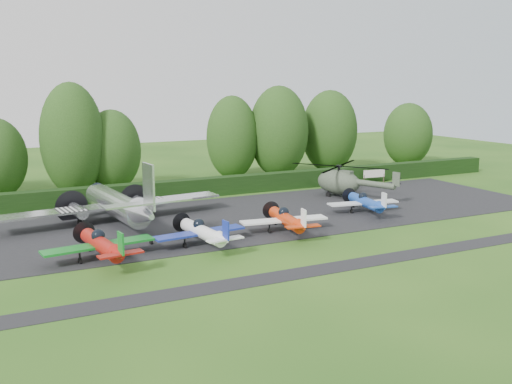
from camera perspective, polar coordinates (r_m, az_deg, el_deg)
name	(u,v)px	position (r m, az deg, el deg)	size (l,w,h in m)	color
ground	(250,251)	(42.50, -0.65, -5.93)	(160.00, 160.00, 0.00)	#214C15
apron	(202,222)	(51.39, -5.44, -3.00)	(70.00, 18.00, 0.01)	black
taxiway_verge	(289,275)	(37.43, 3.33, -8.30)	(70.00, 2.00, 0.00)	black
hedgerow	(165,200)	(61.57, -9.06, -0.76)	(90.00, 1.60, 2.00)	black
transport_plane	(117,204)	(51.23, -13.71, -1.22)	(20.41, 15.65, 6.54)	silver
light_plane_red	(101,244)	(41.12, -15.19, -5.07)	(7.85, 8.25, 3.02)	#9C150E
light_plane_white	(202,232)	(43.48, -5.38, -3.98)	(7.34, 7.72, 2.82)	white
light_plane_orange	(286,219)	(47.25, 3.03, -2.73)	(7.40, 7.78, 2.84)	red
light_plane_blue	(365,202)	(55.21, 10.89, -0.99)	(6.99, 7.35, 2.69)	#1B45A3
helicopter	(339,180)	(62.66, 8.30, 1.20)	(10.81, 12.65, 3.48)	#394434
sign_board	(374,174)	(71.94, 11.73, 1.75)	(3.01, 0.11, 1.69)	#3F3326
tree_2	(329,131)	(79.85, 7.35, 6.03)	(7.71, 7.71, 11.32)	black
tree_3	(232,138)	(73.65, -2.40, 5.47)	(6.67, 6.67, 10.71)	black
tree_5	(72,139)	(65.55, -17.89, 5.02)	(6.90, 6.90, 12.41)	black
tree_6	(279,132)	(75.04, 2.27, 6.04)	(7.78, 7.78, 11.94)	black
tree_8	(112,151)	(67.15, -14.18, 4.03)	(6.48, 6.48, 9.34)	black
tree_9	(408,135)	(88.35, 14.95, 5.58)	(7.17, 7.17, 9.36)	black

